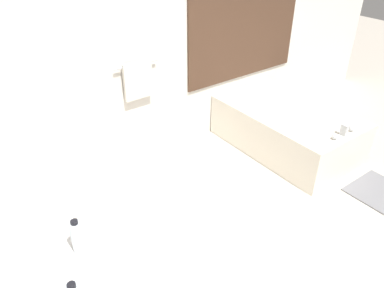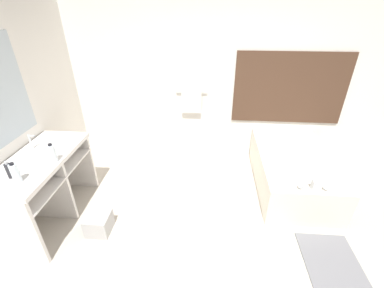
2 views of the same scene
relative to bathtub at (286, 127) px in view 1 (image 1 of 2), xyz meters
The scene contains 4 objects.
ground_plane 1.85m from the bathtub, 131.62° to the right, with size 16.00×16.00×0.00m, color beige.
wall_back_with_blinds 1.80m from the bathtub, 143.68° to the left, with size 7.40×0.13×2.70m.
bathtub is the anchor object (origin of this frame).
water_bottle_2 3.08m from the bathtub, 161.87° to the right, with size 0.07×0.07×0.22m.
Camera 1 is at (-2.00, -1.09, 2.48)m, focal length 35.00 mm.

